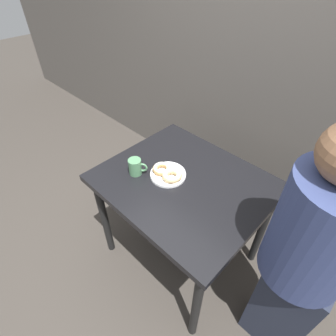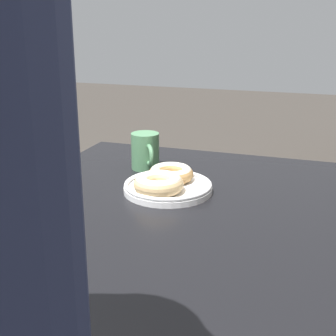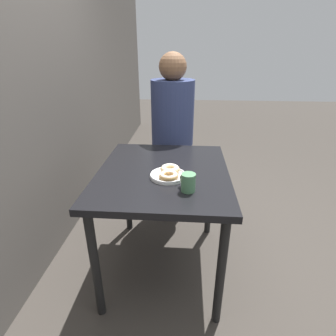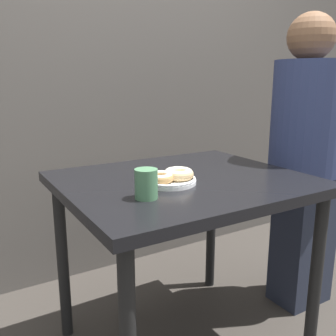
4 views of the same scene
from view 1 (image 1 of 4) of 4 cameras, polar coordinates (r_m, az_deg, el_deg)
name	(u,v)px [view 1 (image 1 of 4)]	position (r m, az deg, el deg)	size (l,w,h in m)	color
ground_plane	(157,275)	(2.05, -2.43, -22.16)	(14.00, 14.00, 0.00)	#38332D
wall_back	(280,51)	(1.94, 23.19, 22.32)	(8.00, 0.05, 2.60)	#56514C
dining_table	(184,192)	(1.59, 3.41, -5.14)	(0.95, 0.81, 0.77)	black
donut_plate	(168,173)	(1.53, -0.08, -1.10)	(0.23, 0.21, 0.05)	white
coffee_mug	(136,167)	(1.55, -7.07, 0.30)	(0.10, 0.09, 0.10)	#4C7F56
person_figure	(306,259)	(1.33, 27.84, -17.05)	(0.36, 0.36, 1.45)	#232838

